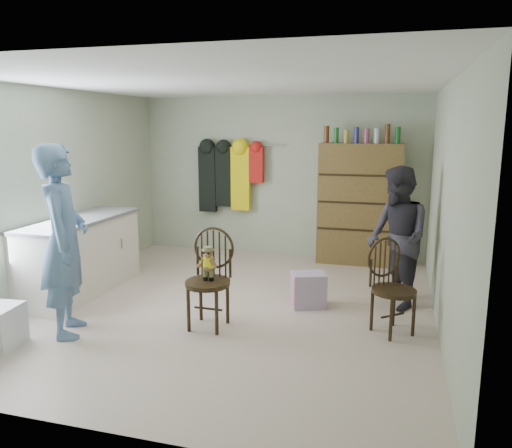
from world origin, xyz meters
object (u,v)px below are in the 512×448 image
(chair_far, at_px, (390,283))
(chair_front, at_px, (210,272))
(counter, at_px, (81,255))
(dresser, at_px, (359,204))

(chair_far, bearing_deg, chair_front, 150.00)
(counter, height_order, dresser, dresser)
(dresser, bearing_deg, counter, -144.31)
(counter, bearing_deg, chair_far, -3.29)
(counter, relative_size, chair_far, 1.95)
(chair_front, height_order, dresser, dresser)
(counter, height_order, chair_front, chair_front)
(chair_front, bearing_deg, chair_far, 12.23)
(dresser, bearing_deg, chair_far, -78.48)
(chair_far, relative_size, dresser, 0.46)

